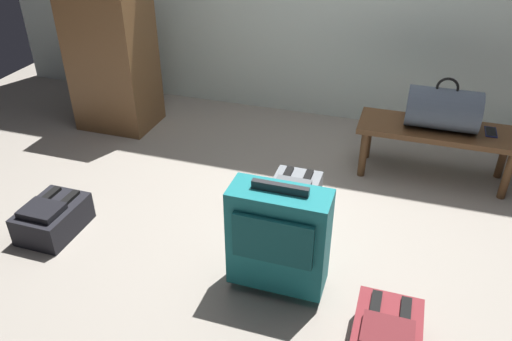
{
  "coord_description": "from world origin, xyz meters",
  "views": [
    {
      "loc": [
        0.51,
        -2.28,
        1.8
      ],
      "look_at": [
        -0.27,
        0.13,
        0.25
      ],
      "focal_mm": 35.26,
      "sensor_mm": 36.0,
      "label": 1
    }
  ],
  "objects_px": {
    "backpack_dark": "(53,218)",
    "cell_phone": "(491,132)",
    "bench": "(437,135)",
    "backpack_maroon": "(386,337)",
    "duffel_bag_slate": "(443,109)",
    "side_cabinet": "(112,57)",
    "backpack_grey": "(293,195)",
    "suitcase_upright_teal": "(278,238)"
  },
  "relations": [
    {
      "from": "backpack_maroon",
      "to": "suitcase_upright_teal",
      "type": "bearing_deg",
      "value": 156.48
    },
    {
      "from": "bench",
      "to": "suitcase_upright_teal",
      "type": "xyz_separation_m",
      "value": [
        -0.69,
        -1.32,
        0.01
      ]
    },
    {
      "from": "backpack_dark",
      "to": "side_cabinet",
      "type": "height_order",
      "value": "side_cabinet"
    },
    {
      "from": "backpack_maroon",
      "to": "backpack_dark",
      "type": "height_order",
      "value": "same"
    },
    {
      "from": "bench",
      "to": "cell_phone",
      "type": "relative_size",
      "value": 6.94
    },
    {
      "from": "cell_phone",
      "to": "bench",
      "type": "bearing_deg",
      "value": -174.6
    },
    {
      "from": "cell_phone",
      "to": "backpack_maroon",
      "type": "distance_m",
      "value": 1.67
    },
    {
      "from": "backpack_maroon",
      "to": "side_cabinet",
      "type": "xyz_separation_m",
      "value": [
        -2.25,
        1.63,
        0.46
      ]
    },
    {
      "from": "backpack_dark",
      "to": "side_cabinet",
      "type": "xyz_separation_m",
      "value": [
        -0.37,
        1.36,
        0.46
      ]
    },
    {
      "from": "backpack_dark",
      "to": "side_cabinet",
      "type": "relative_size",
      "value": 0.35
    },
    {
      "from": "cell_phone",
      "to": "suitcase_upright_teal",
      "type": "height_order",
      "value": "suitcase_upright_teal"
    },
    {
      "from": "backpack_dark",
      "to": "cell_phone",
      "type": "bearing_deg",
      "value": 29.35
    },
    {
      "from": "duffel_bag_slate",
      "to": "backpack_grey",
      "type": "xyz_separation_m",
      "value": [
        -0.79,
        -0.64,
        -0.4
      ]
    },
    {
      "from": "suitcase_upright_teal",
      "to": "backpack_dark",
      "type": "distance_m",
      "value": 1.35
    },
    {
      "from": "backpack_dark",
      "to": "duffel_bag_slate",
      "type": "bearing_deg",
      "value": 32.35
    },
    {
      "from": "suitcase_upright_teal",
      "to": "backpack_dark",
      "type": "height_order",
      "value": "suitcase_upright_teal"
    },
    {
      "from": "duffel_bag_slate",
      "to": "backpack_dark",
      "type": "relative_size",
      "value": 1.16
    },
    {
      "from": "backpack_maroon",
      "to": "backpack_grey",
      "type": "distance_m",
      "value": 1.12
    },
    {
      "from": "backpack_grey",
      "to": "side_cabinet",
      "type": "bearing_deg",
      "value": 156.09
    },
    {
      "from": "bench",
      "to": "backpack_maroon",
      "type": "distance_m",
      "value": 1.58
    },
    {
      "from": "suitcase_upright_teal",
      "to": "backpack_maroon",
      "type": "bearing_deg",
      "value": -23.52
    },
    {
      "from": "cell_phone",
      "to": "duffel_bag_slate",
      "type": "bearing_deg",
      "value": -174.56
    },
    {
      "from": "backpack_dark",
      "to": "side_cabinet",
      "type": "distance_m",
      "value": 1.48
    },
    {
      "from": "suitcase_upright_teal",
      "to": "backpack_grey",
      "type": "relative_size",
      "value": 1.6
    },
    {
      "from": "backpack_dark",
      "to": "backpack_maroon",
      "type": "bearing_deg",
      "value": -8.35
    },
    {
      "from": "cell_phone",
      "to": "backpack_grey",
      "type": "height_order",
      "value": "cell_phone"
    },
    {
      "from": "duffel_bag_slate",
      "to": "side_cabinet",
      "type": "bearing_deg",
      "value": 178.19
    },
    {
      "from": "cell_phone",
      "to": "backpack_dark",
      "type": "bearing_deg",
      "value": -150.65
    },
    {
      "from": "bench",
      "to": "backpack_dark",
      "type": "xyz_separation_m",
      "value": [
        -2.02,
        -1.28,
        -0.21
      ]
    },
    {
      "from": "backpack_grey",
      "to": "duffel_bag_slate",
      "type": "bearing_deg",
      "value": 39.15
    },
    {
      "from": "cell_phone",
      "to": "suitcase_upright_teal",
      "type": "bearing_deg",
      "value": -126.57
    },
    {
      "from": "bench",
      "to": "backpack_dark",
      "type": "distance_m",
      "value": 2.4
    },
    {
      "from": "bench",
      "to": "duffel_bag_slate",
      "type": "xyz_separation_m",
      "value": [
        0.0,
        0.0,
        0.19
      ]
    },
    {
      "from": "backpack_grey",
      "to": "backpack_dark",
      "type": "relative_size",
      "value": 1.0
    },
    {
      "from": "suitcase_upright_teal",
      "to": "side_cabinet",
      "type": "relative_size",
      "value": 0.55
    },
    {
      "from": "duffel_bag_slate",
      "to": "cell_phone",
      "type": "distance_m",
      "value": 0.34
    },
    {
      "from": "bench",
      "to": "cell_phone",
      "type": "bearing_deg",
      "value": 5.4
    },
    {
      "from": "bench",
      "to": "backpack_grey",
      "type": "relative_size",
      "value": 2.63
    },
    {
      "from": "backpack_grey",
      "to": "side_cabinet",
      "type": "distance_m",
      "value": 1.82
    },
    {
      "from": "backpack_maroon",
      "to": "backpack_grey",
      "type": "height_order",
      "value": "same"
    },
    {
      "from": "duffel_bag_slate",
      "to": "backpack_grey",
      "type": "relative_size",
      "value": 1.16
    },
    {
      "from": "duffel_bag_slate",
      "to": "bench",
      "type": "bearing_deg",
      "value": 180.0
    }
  ]
}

